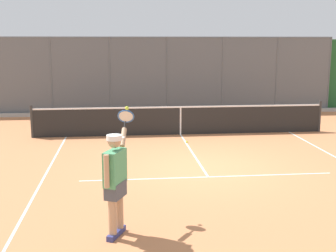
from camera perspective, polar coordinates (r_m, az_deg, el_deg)
ground_plane at (r=11.33m, az=4.34°, el=-5.28°), size 60.00×60.00×0.00m
court_line_markings at (r=10.32m, az=5.41°, el=-6.89°), size 7.64×8.84×0.01m
fence_backdrop at (r=20.01m, az=-0.34°, el=6.32°), size 17.49×1.37×3.28m
tennis_net at (r=15.14m, az=1.59°, el=0.76°), size 9.82×0.09×1.07m
tennis_player at (r=7.27m, az=-6.66°, el=-6.41°), size 0.55×1.38×1.98m
tennis_ball_near_net at (r=14.00m, az=2.38°, el=-2.00°), size 0.07×0.07×0.07m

